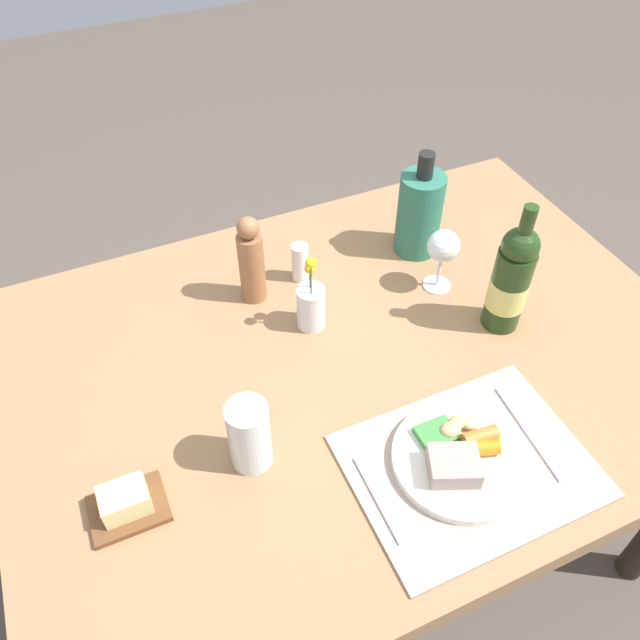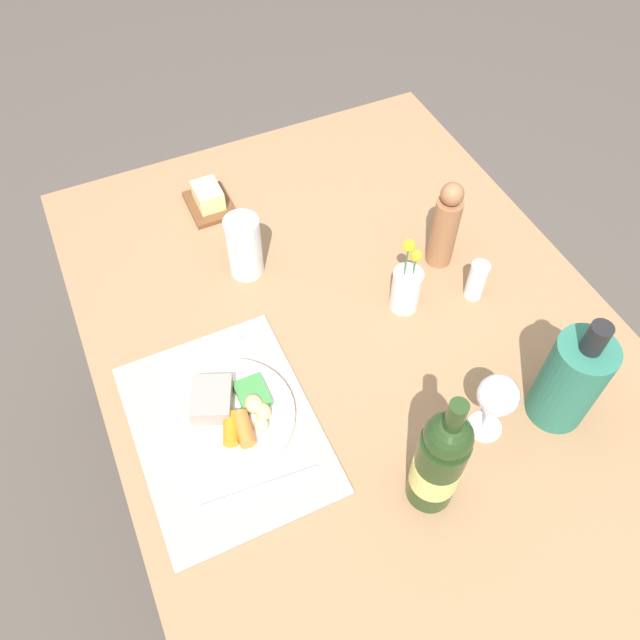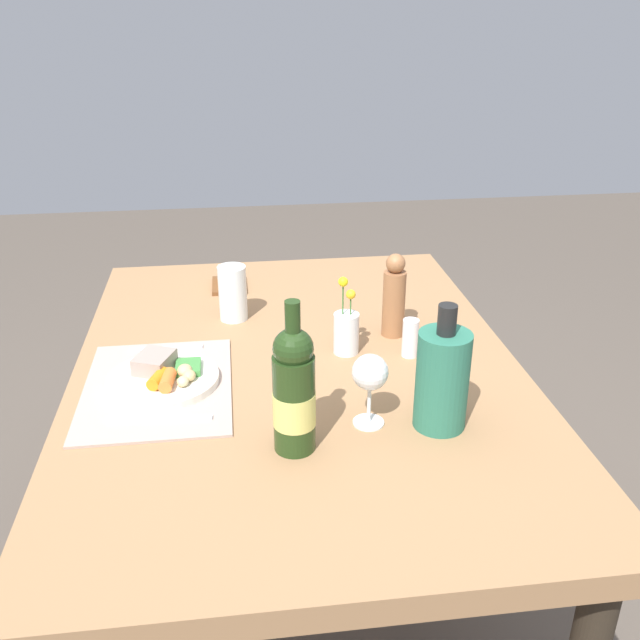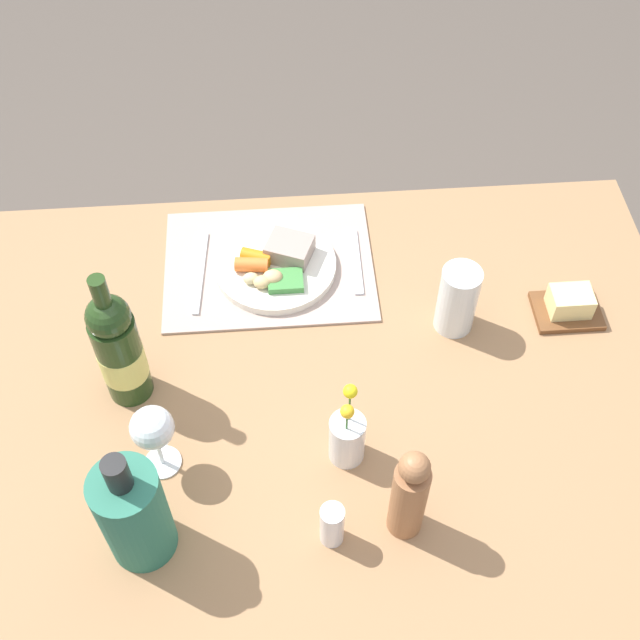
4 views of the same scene
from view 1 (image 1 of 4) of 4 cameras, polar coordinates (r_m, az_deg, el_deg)
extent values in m
plane|color=brown|center=(1.95, 2.37, -17.38)|extent=(8.00, 8.00, 0.00)
cube|color=#9B714B|center=(1.36, 3.25, -3.96)|extent=(1.45, 1.05, 0.05)
cylinder|color=#2C231A|center=(1.87, -22.07, -7.49)|extent=(0.07, 0.07, 0.67)
cylinder|color=#2C231A|center=(2.14, 13.10, 3.61)|extent=(0.07, 0.07, 0.67)
cube|color=tan|center=(1.21, 13.21, -12.58)|extent=(0.43, 0.32, 0.01)
cylinder|color=white|center=(1.20, 12.46, -12.09)|extent=(0.25, 0.25, 0.02)
cube|color=gray|center=(1.15, 11.88, -12.63)|extent=(0.11, 0.10, 0.04)
cylinder|color=orange|center=(1.19, 14.32, -11.03)|extent=(0.07, 0.05, 0.03)
cylinder|color=orange|center=(1.20, 14.15, -10.09)|extent=(0.07, 0.04, 0.03)
ellipsoid|color=tan|center=(1.20, 11.59, -9.63)|extent=(0.04, 0.03, 0.03)
ellipsoid|color=tan|center=(1.22, 12.17, -8.96)|extent=(0.04, 0.03, 0.02)
ellipsoid|color=#CABA84|center=(1.22, 13.36, -9.04)|extent=(0.03, 0.03, 0.02)
cube|color=#40883E|center=(1.20, 10.38, -10.00)|extent=(0.07, 0.06, 0.01)
cube|color=silver|center=(1.14, 5.35, -15.55)|extent=(0.02, 0.18, 0.00)
cube|color=silver|center=(1.27, 18.17, -9.49)|extent=(0.03, 0.22, 0.00)
cube|color=brown|center=(1.18, -16.76, -15.85)|extent=(0.13, 0.10, 0.01)
cube|color=#ECDC8F|center=(1.15, -17.08, -15.14)|extent=(0.08, 0.06, 0.05)
cylinder|color=#9C653F|center=(1.41, -6.11, 4.69)|extent=(0.06, 0.06, 0.17)
sphere|color=#9C653F|center=(1.34, -6.47, 8.19)|extent=(0.05, 0.05, 0.05)
cylinder|color=white|center=(1.48, -1.80, 5.18)|extent=(0.04, 0.04, 0.09)
cylinder|color=#223B17|center=(1.39, 16.48, 2.66)|extent=(0.08, 0.08, 0.20)
sphere|color=#223B17|center=(1.32, 17.52, 6.35)|extent=(0.08, 0.08, 0.08)
cylinder|color=#223B17|center=(1.29, 18.00, 8.04)|extent=(0.03, 0.03, 0.09)
cylinder|color=#DBD46C|center=(1.40, 16.40, 2.36)|extent=(0.08, 0.08, 0.07)
cylinder|color=silver|center=(1.13, -6.35, -10.21)|extent=(0.08, 0.08, 0.15)
cylinder|color=silver|center=(1.16, -6.23, -11.04)|extent=(0.07, 0.07, 0.08)
cylinder|color=#2B6E57|center=(1.55, 8.87, 9.33)|extent=(0.11, 0.11, 0.21)
cylinder|color=black|center=(1.47, 9.45, 13.49)|extent=(0.04, 0.04, 0.06)
cylinder|color=silver|center=(1.36, -0.83, 1.13)|extent=(0.06, 0.06, 0.10)
cylinder|color=#3F7233|center=(1.33, -0.79, 2.12)|extent=(0.00, 0.00, 0.19)
sphere|color=yellow|center=(1.27, -0.83, 5.16)|extent=(0.02, 0.02, 0.02)
cylinder|color=#3F7233|center=(1.35, -0.87, 2.19)|extent=(0.00, 0.00, 0.15)
sphere|color=yellow|center=(1.30, -0.90, 4.66)|extent=(0.02, 0.02, 0.02)
cylinder|color=white|center=(1.51, 10.38, 3.10)|extent=(0.06, 0.06, 0.00)
cylinder|color=white|center=(1.48, 10.60, 4.32)|extent=(0.01, 0.01, 0.08)
sphere|color=white|center=(1.44, 10.99, 6.54)|extent=(0.07, 0.07, 0.07)
camera|label=2|loc=(1.13, 57.95, 32.07)|focal=35.37mm
camera|label=3|loc=(1.99, 53.22, 24.08)|focal=39.28mm
camera|label=4|loc=(1.67, -12.46, 54.21)|focal=46.06mm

